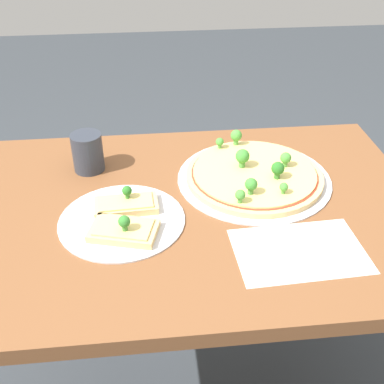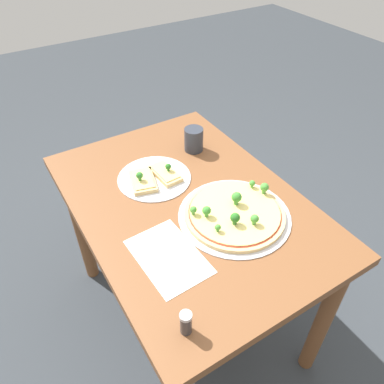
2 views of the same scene
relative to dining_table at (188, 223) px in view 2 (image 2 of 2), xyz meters
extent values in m
plane|color=#33383D|center=(0.00, 0.00, -0.62)|extent=(8.00, 8.00, 0.00)
cube|color=brown|center=(0.00, 0.00, 0.10)|extent=(1.06, 0.74, 0.04)
cylinder|color=brown|center=(-0.47, -0.31, -0.27)|extent=(0.06, 0.06, 0.70)
cylinder|color=brown|center=(-0.47, 0.31, -0.27)|extent=(0.06, 0.06, 0.70)
cylinder|color=brown|center=(0.47, 0.31, -0.27)|extent=(0.06, 0.06, 0.70)
cylinder|color=silver|center=(0.15, 0.09, 0.12)|extent=(0.38, 0.38, 0.00)
cylinder|color=#DBB775|center=(0.15, 0.09, 0.13)|extent=(0.34, 0.34, 0.01)
cylinder|color=#B73823|center=(0.15, 0.09, 0.13)|extent=(0.31, 0.31, 0.00)
cylinder|color=#EACC75|center=(0.15, 0.09, 0.14)|extent=(0.31, 0.31, 0.00)
sphere|color=#479338|center=(0.20, -0.01, 0.16)|extent=(0.02, 0.02, 0.02)
cylinder|color=#51973E|center=(0.20, -0.01, 0.14)|extent=(0.01, 0.01, 0.01)
sphere|color=#479338|center=(0.08, 0.22, 0.16)|extent=(0.02, 0.02, 0.02)
cylinder|color=#51973E|center=(0.08, 0.22, 0.14)|extent=(0.01, 0.01, 0.01)
sphere|color=#3D8933|center=(0.12, 0.12, 0.17)|extent=(0.04, 0.04, 0.04)
cylinder|color=#488E3A|center=(0.12, 0.12, 0.15)|extent=(0.02, 0.02, 0.02)
sphere|color=#3D8933|center=(0.12, 0.00, 0.16)|extent=(0.03, 0.03, 0.03)
cylinder|color=#488E3A|center=(0.12, 0.00, 0.14)|extent=(0.01, 0.01, 0.01)
sphere|color=#479338|center=(0.23, 0.11, 0.16)|extent=(0.03, 0.03, 0.03)
cylinder|color=#51973E|center=(0.23, 0.11, 0.14)|extent=(0.01, 0.01, 0.01)
sphere|color=#479338|center=(0.13, 0.24, 0.17)|extent=(0.03, 0.03, 0.03)
cylinder|color=#51973E|center=(0.13, 0.24, 0.15)|extent=(0.01, 0.01, 0.01)
sphere|color=#479338|center=(0.09, -0.03, 0.16)|extent=(0.02, 0.02, 0.02)
cylinder|color=#51973E|center=(0.09, -0.03, 0.14)|extent=(0.01, 0.01, 0.01)
sphere|color=#286B23|center=(0.20, 0.06, 0.17)|extent=(0.03, 0.03, 0.03)
cylinder|color=#37742D|center=(0.20, 0.06, 0.15)|extent=(0.01, 0.01, 0.01)
cylinder|color=silver|center=(-0.17, -0.04, 0.12)|extent=(0.28, 0.28, 0.00)
cube|color=#DBB775|center=(-0.17, -0.09, 0.13)|extent=(0.16, 0.12, 0.02)
cube|color=#EACC75|center=(-0.17, -0.09, 0.14)|extent=(0.13, 0.10, 0.00)
sphere|color=#337A2D|center=(-0.16, -0.10, 0.16)|extent=(0.03, 0.03, 0.03)
cylinder|color=#3F8136|center=(-0.16, -0.10, 0.14)|extent=(0.01, 0.01, 0.01)
cube|color=#DBB775|center=(-0.16, 0.00, 0.13)|extent=(0.15, 0.08, 0.02)
cube|color=#EACC75|center=(-0.16, 0.00, 0.14)|extent=(0.12, 0.07, 0.00)
sphere|color=#286B23|center=(-0.16, 0.01, 0.16)|extent=(0.02, 0.02, 0.02)
cylinder|color=#37742D|center=(-0.16, 0.01, 0.14)|extent=(0.01, 0.01, 0.01)
cylinder|color=#2D333D|center=(-0.26, 0.19, 0.16)|extent=(0.08, 0.08, 0.10)
cylinder|color=#333338|center=(0.42, -0.26, 0.15)|extent=(0.03, 0.03, 0.06)
cylinder|color=#B2B2B7|center=(0.42, -0.26, 0.18)|extent=(0.03, 0.03, 0.01)
cube|color=white|center=(0.19, -0.18, 0.12)|extent=(0.27, 0.19, 0.00)
camera|label=1|loc=(-0.11, -0.89, 0.77)|focal=45.00mm
camera|label=2|loc=(0.85, -0.50, 1.01)|focal=35.00mm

